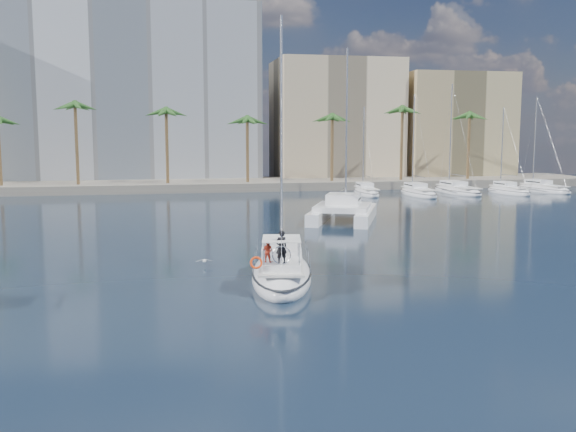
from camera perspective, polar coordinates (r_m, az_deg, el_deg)
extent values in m
plane|color=black|center=(35.60, -0.10, -5.80)|extent=(160.00, 160.00, 0.00)
cube|color=gray|center=(95.55, -7.20, 2.79)|extent=(120.00, 14.00, 1.20)
cube|color=silver|center=(107.31, -14.30, 10.27)|extent=(42.00, 16.00, 28.00)
cube|color=beige|center=(107.92, 4.22, 8.33)|extent=(20.00, 14.00, 20.00)
cube|color=tan|center=(113.05, 14.40, 7.57)|extent=(18.00, 12.00, 18.00)
cylinder|color=brown|center=(91.31, -7.07, 5.50)|extent=(0.44, 0.44, 10.50)
sphere|color=#2A5720|center=(91.29, -7.12, 8.80)|extent=(3.60, 3.60, 3.60)
cylinder|color=brown|center=(99.75, 12.90, 5.52)|extent=(0.44, 0.44, 10.50)
sphere|color=#2A5720|center=(99.73, 12.98, 8.54)|extent=(3.60, 3.60, 3.60)
ellipsoid|color=white|center=(35.65, -0.58, -5.26)|extent=(5.12, 10.71, 2.13)
ellipsoid|color=black|center=(35.59, -0.58, -4.78)|extent=(5.16, 10.81, 0.18)
cube|color=silver|center=(35.29, -0.58, -4.05)|extent=(3.71, 8.01, 0.12)
cube|color=white|center=(36.39, -0.58, -3.13)|extent=(2.78, 3.71, 0.60)
cube|color=black|center=(36.38, -0.58, -3.09)|extent=(2.73, 3.32, 0.14)
cylinder|color=#B7BABF|center=(36.97, -0.59, 7.07)|extent=(0.15, 0.15, 13.48)
cylinder|color=#B7BABF|center=(35.31, -0.58, -1.47)|extent=(0.88, 4.10, 0.11)
cube|color=white|center=(33.31, -0.58, -4.32)|extent=(2.39, 2.89, 0.36)
cube|color=white|center=(32.96, -0.58, -2.02)|extent=(2.39, 2.89, 0.04)
torus|color=silver|center=(32.21, -0.58, -3.51)|extent=(0.95, 0.23, 0.96)
torus|color=#FD3E0D|center=(31.90, -2.84, -4.17)|extent=(0.66, 0.31, 0.64)
imported|color=black|center=(32.46, -0.61, -2.77)|extent=(0.70, 0.54, 1.70)
imported|color=#B9301C|center=(32.87, -1.84, -3.11)|extent=(0.72, 0.69, 1.18)
cube|color=white|center=(60.64, 2.96, 0.19)|extent=(5.35, 10.50, 1.10)
cube|color=white|center=(60.15, 6.96, 0.08)|extent=(5.35, 10.50, 1.10)
cube|color=white|center=(59.74, 4.90, 0.78)|extent=(6.80, 7.41, 0.50)
cube|color=white|center=(60.20, 4.97, 1.50)|extent=(4.03, 4.18, 1.00)
cube|color=black|center=(60.19, 4.97, 1.55)|extent=(3.88, 3.78, 0.18)
cylinder|color=#B7BABF|center=(61.52, 5.22, 7.94)|extent=(0.18, 0.18, 14.53)
ellipsoid|color=silver|center=(39.84, -7.44, -3.97)|extent=(0.22, 0.42, 0.20)
sphere|color=silver|center=(40.03, -7.46, -3.89)|extent=(0.11, 0.11, 0.11)
cube|color=gray|center=(39.82, -7.87, -3.94)|extent=(0.48, 0.17, 0.11)
cube|color=gray|center=(39.86, -7.01, -3.92)|extent=(0.48, 0.17, 0.11)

